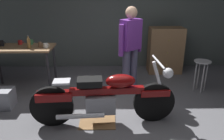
# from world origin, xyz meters

# --- Properties ---
(ground_plane) EXTENTS (12.00, 12.00, 0.00)m
(ground_plane) POSITION_xyz_m (0.00, 0.00, 0.00)
(ground_plane) COLOR slate
(back_wall) EXTENTS (8.00, 0.12, 3.10)m
(back_wall) POSITION_xyz_m (0.00, 2.80, 1.55)
(back_wall) COLOR #56605B
(back_wall) RESTS_ON ground_plane
(workbench) EXTENTS (1.30, 0.64, 0.90)m
(workbench) POSITION_xyz_m (-1.86, 1.35, 0.79)
(workbench) COLOR #99724C
(workbench) RESTS_ON ground_plane
(motorcycle) EXTENTS (2.19, 0.60, 1.00)m
(motorcycle) POSITION_xyz_m (-0.17, 0.09, 0.45)
(motorcycle) COLOR black
(motorcycle) RESTS_ON ground_plane
(person_standing) EXTENTS (0.46, 0.41, 1.67)m
(person_standing) POSITION_xyz_m (0.30, 1.22, 0.93)
(person_standing) COLOR slate
(person_standing) RESTS_ON ground_plane
(shop_stool) EXTENTS (0.32, 0.32, 0.64)m
(shop_stool) POSITION_xyz_m (1.72, 1.20, 0.50)
(shop_stool) COLOR #B2B2B7
(shop_stool) RESTS_ON ground_plane
(wooden_dresser) EXTENTS (0.80, 0.47, 1.10)m
(wooden_dresser) POSITION_xyz_m (1.26, 2.30, 0.55)
(wooden_dresser) COLOR #99724C
(wooden_dresser) RESTS_ON ground_plane
(drip_tray) EXTENTS (0.56, 0.40, 0.01)m
(drip_tray) POSITION_xyz_m (-0.29, 0.09, 0.01)
(drip_tray) COLOR olive
(drip_tray) RESTS_ON ground_plane
(storage_bin) EXTENTS (0.44, 0.32, 0.34)m
(storage_bin) POSITION_xyz_m (-2.01, 0.60, 0.17)
(storage_bin) COLOR gray
(storage_bin) RESTS_ON ground_plane
(mug_red_diner) EXTENTS (0.11, 0.08, 0.09)m
(mug_red_diner) POSITION_xyz_m (-1.89, 1.53, 0.94)
(mug_red_diner) COLOR red
(mug_red_diner) RESTS_ON workbench
(mug_white_ceramic) EXTENTS (0.12, 0.08, 0.09)m
(mug_white_ceramic) POSITION_xyz_m (-1.31, 1.25, 0.95)
(mug_white_ceramic) COLOR white
(mug_white_ceramic) RESTS_ON workbench
(mug_green_speckled) EXTENTS (0.12, 0.09, 0.10)m
(mug_green_speckled) POSITION_xyz_m (-1.68, 1.53, 0.95)
(mug_green_speckled) COLOR #3D7F4C
(mug_green_speckled) RESTS_ON workbench
(mug_brown_stoneware) EXTENTS (0.11, 0.07, 0.10)m
(mug_brown_stoneware) POSITION_xyz_m (-1.43, 1.30, 0.95)
(mug_brown_stoneware) COLOR brown
(mug_brown_stoneware) RESTS_ON workbench
(mug_black_matte) EXTENTS (0.13, 0.09, 0.11)m
(mug_black_matte) POSITION_xyz_m (-2.22, 1.42, 0.96)
(mug_black_matte) COLOR black
(mug_black_matte) RESTS_ON workbench
(bottle) EXTENTS (0.06, 0.06, 0.24)m
(bottle) POSITION_xyz_m (-1.62, 1.24, 1.00)
(bottle) COLOR olive
(bottle) RESTS_ON workbench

